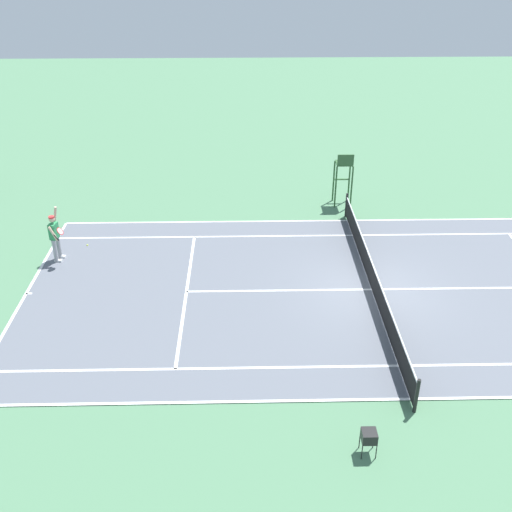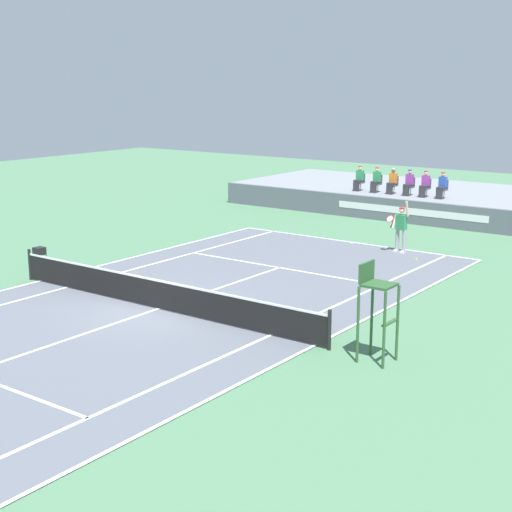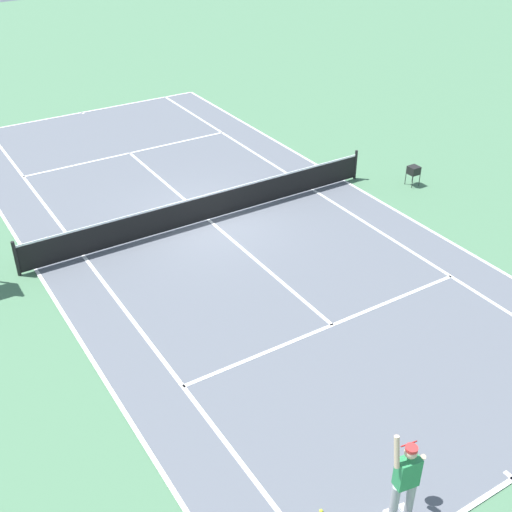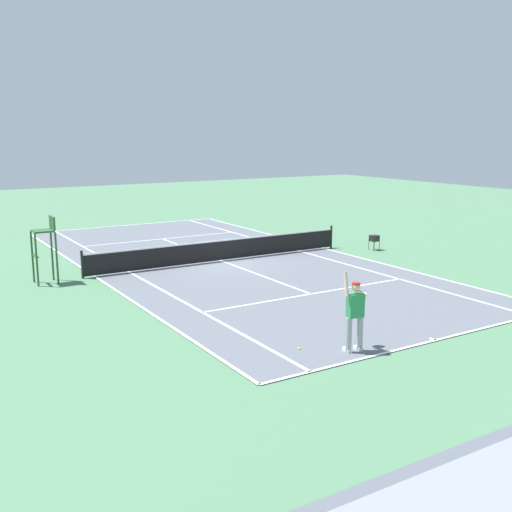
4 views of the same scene
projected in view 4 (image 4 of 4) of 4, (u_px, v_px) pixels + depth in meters
The scene contains 7 objects.
ground_plane at pixel (221, 261), 25.95m from camera, with size 80.00×80.00×0.00m, color #4C7A56.
court at pixel (221, 261), 25.95m from camera, with size 11.08×23.88×0.03m.
net at pixel (221, 249), 25.84m from camera, with size 11.98×0.10×1.07m.
tennis_player at pixel (355, 314), 15.03m from camera, with size 0.81×0.62×2.08m.
tennis_ball at pixel (299, 349), 15.35m from camera, with size 0.07×0.07×0.07m, color #D1E533.
umpire_chair at pixel (45, 241), 21.94m from camera, with size 0.77×0.77×2.44m.
ball_hopper at pixel (374, 238), 28.35m from camera, with size 0.36×0.36×0.70m.
Camera 4 is at (12.03, 22.40, 5.40)m, focal length 42.60 mm.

